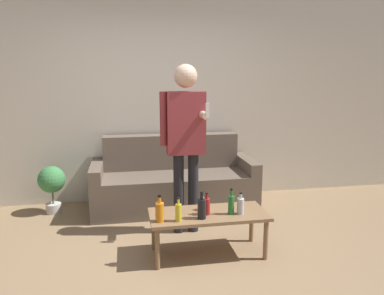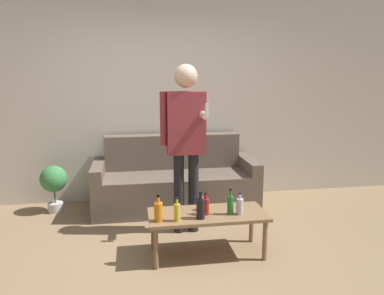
{
  "view_description": "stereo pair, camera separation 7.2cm",
  "coord_description": "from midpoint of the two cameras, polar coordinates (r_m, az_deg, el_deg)",
  "views": [
    {
      "loc": [
        -0.41,
        -2.91,
        1.69
      ],
      "look_at": [
        0.26,
        0.75,
        0.95
      ],
      "focal_mm": 35.0,
      "sensor_mm": 36.0,
      "label": 1
    },
    {
      "loc": [
        -0.34,
        -2.93,
        1.69
      ],
      "look_at": [
        0.26,
        0.75,
        0.95
      ],
      "focal_mm": 35.0,
      "sensor_mm": 36.0,
      "label": 2
    }
  ],
  "objects": [
    {
      "name": "wall_back",
      "position": [
        5.02,
        -6.13,
        7.29
      ],
      "size": [
        8.0,
        0.06,
        2.7
      ],
      "color": "beige",
      "rests_on": "ground_plane"
    },
    {
      "name": "bottle_green",
      "position": [
        3.38,
        0.88,
        -9.2
      ],
      "size": [
        0.08,
        0.08,
        0.25
      ],
      "color": "black",
      "rests_on": "coffee_table"
    },
    {
      "name": "bottle_yellow",
      "position": [
        3.49,
        5.39,
        -8.61
      ],
      "size": [
        0.06,
        0.06,
        0.24
      ],
      "color": "#23752D",
      "rests_on": "coffee_table"
    },
    {
      "name": "coffee_table",
      "position": [
        3.55,
        1.91,
        -10.65
      ],
      "size": [
        1.09,
        0.49,
        0.41
      ],
      "color": "#8E6B47",
      "rests_on": "ground_plane"
    },
    {
      "name": "bottle_orange",
      "position": [
        3.51,
        6.82,
        -8.77
      ],
      "size": [
        0.06,
        0.06,
        0.21
      ],
      "color": "silver",
      "rests_on": "coffee_table"
    },
    {
      "name": "bottle_clear",
      "position": [
        3.33,
        -5.57,
        -9.67
      ],
      "size": [
        0.08,
        0.08,
        0.24
      ],
      "color": "orange",
      "rests_on": "coffee_table"
    },
    {
      "name": "potted_plant",
      "position": [
        4.89,
        -20.99,
        -5.0
      ],
      "size": [
        0.32,
        0.32,
        0.59
      ],
      "color": "silver",
      "rests_on": "ground_plane"
    },
    {
      "name": "couch",
      "position": [
        4.81,
        -3.23,
        -5.31
      ],
      "size": [
        2.03,
        0.8,
        0.9
      ],
      "color": "#6B5B4C",
      "rests_on": "ground_plane"
    },
    {
      "name": "bottle_red",
      "position": [
        3.33,
        -2.71,
        -9.78
      ],
      "size": [
        0.06,
        0.06,
        0.22
      ],
      "color": "yellow",
      "rests_on": "coffee_table"
    },
    {
      "name": "person_standing_front",
      "position": [
        3.88,
        -1.54,
        2.11
      ],
      "size": [
        0.47,
        0.44,
        1.78
      ],
      "color": "#232328",
      "rests_on": "ground_plane"
    },
    {
      "name": "ground_plane",
      "position": [
        3.39,
        -2.81,
        -18.64
      ],
      "size": [
        16.0,
        16.0,
        0.0
      ],
      "primitive_type": "plane",
      "color": "#997A56"
    },
    {
      "name": "bottle_dark",
      "position": [
        3.47,
        1.64,
        -8.87
      ],
      "size": [
        0.06,
        0.06,
        0.21
      ],
      "color": "#B21E1E",
      "rests_on": "coffee_table"
    },
    {
      "name": "wine_glass_near",
      "position": [
        3.57,
        1.09,
        -8.02
      ],
      "size": [
        0.08,
        0.08,
        0.15
      ],
      "color": "silver",
      "rests_on": "coffee_table"
    }
  ]
}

